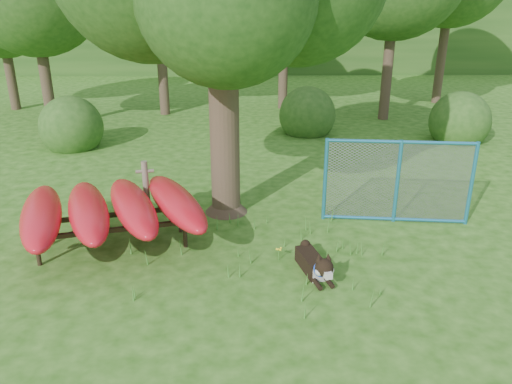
{
  "coord_description": "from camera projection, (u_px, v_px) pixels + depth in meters",
  "views": [
    {
      "loc": [
        0.04,
        -6.68,
        4.06
      ],
      "look_at": [
        0.2,
        1.2,
        1.0
      ],
      "focal_mm": 35.0,
      "sensor_mm": 36.0,
      "label": 1
    }
  ],
  "objects": [
    {
      "name": "ground",
      "position": [
        245.0,
        281.0,
        7.69
      ],
      "size": [
        80.0,
        80.0,
        0.0
      ],
      "primitive_type": "plane",
      "color": "#225310",
      "rests_on": "ground"
    },
    {
      "name": "fence_section",
      "position": [
        397.0,
        182.0,
        9.45
      ],
      "size": [
        2.79,
        0.39,
        2.73
      ],
      "rotation": [
        0.0,
        0.0,
        -0.11
      ],
      "color": "teal",
      "rests_on": "ground"
    },
    {
      "name": "wooden_post",
      "position": [
        146.0,
        191.0,
        9.43
      ],
      "size": [
        0.34,
        0.14,
        1.25
      ],
      "rotation": [
        0.0,
        0.0,
        0.21
      ],
      "color": "#605948",
      "rests_on": "ground"
    },
    {
      "name": "husky_dog",
      "position": [
        316.0,
        265.0,
        7.77
      ],
      "size": [
        0.52,
        1.21,
        0.54
      ],
      "rotation": [
        0.0,
        0.0,
        0.25
      ],
      "color": "black",
      "rests_on": "ground"
    },
    {
      "name": "wildflower_clump",
      "position": [
        279.0,
        250.0,
        8.23
      ],
      "size": [
        0.11,
        0.09,
        0.23
      ],
      "rotation": [
        0.0,
        0.0,
        0.14
      ],
      "color": "#3F7C28",
      "rests_on": "ground"
    },
    {
      "name": "shrub_mid",
      "position": [
        307.0,
        133.0,
        16.12
      ],
      "size": [
        1.8,
        1.8,
        1.8
      ],
      "primitive_type": "sphere",
      "color": "#254D19",
      "rests_on": "ground"
    },
    {
      "name": "shrub_right",
      "position": [
        457.0,
        141.0,
        15.27
      ],
      "size": [
        1.8,
        1.8,
        1.8
      ],
      "primitive_type": "sphere",
      "color": "#254D19",
      "rests_on": "ground"
    },
    {
      "name": "shrub_left",
      "position": [
        74.0,
        147.0,
        14.58
      ],
      "size": [
        1.8,
        1.8,
        1.8
      ],
      "primitive_type": "sphere",
      "color": "#254D19",
      "rests_on": "ground"
    },
    {
      "name": "wooded_hillside",
      "position": [
        244.0,
        16.0,
        32.7
      ],
      "size": [
        80.0,
        12.0,
        6.0
      ],
      "primitive_type": "cube",
      "color": "#254D19",
      "rests_on": "ground"
    },
    {
      "name": "kayak_rack",
      "position": [
        111.0,
        209.0,
        8.46
      ],
      "size": [
        3.73,
        3.34,
        0.95
      ],
      "rotation": [
        0.0,
        0.0,
        0.25
      ],
      "color": "black",
      "rests_on": "ground"
    }
  ]
}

